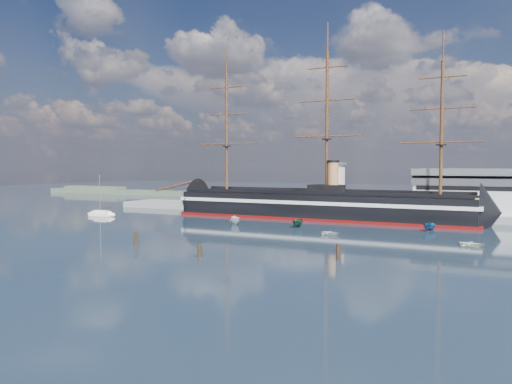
% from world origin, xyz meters
% --- Properties ---
extents(ground, '(600.00, 600.00, 0.00)m').
position_xyz_m(ground, '(0.00, 40.00, 0.00)').
color(ground, '#152330').
rests_on(ground, ground).
extents(quay, '(180.00, 18.00, 2.00)m').
position_xyz_m(quay, '(10.00, 76.00, 0.00)').
color(quay, slate).
rests_on(quay, ground).
extents(quay_tower, '(5.00, 5.00, 15.00)m').
position_xyz_m(quay_tower, '(3.00, 73.00, 9.75)').
color(quay_tower, silver).
rests_on(quay_tower, ground).
extents(shoreline, '(120.00, 10.00, 4.00)m').
position_xyz_m(shoreline, '(-139.23, 135.00, 1.45)').
color(shoreline, '#3F4C38').
rests_on(shoreline, ground).
extents(warship, '(113.02, 17.80, 53.94)m').
position_xyz_m(warship, '(-0.03, 60.00, 4.04)').
color(warship, black).
rests_on(warship, ground).
extents(sailboat, '(8.37, 3.23, 13.06)m').
position_xyz_m(sailboat, '(-62.92, 37.18, 0.83)').
color(sailboat, white).
rests_on(sailboat, ground).
extents(motorboat_a, '(6.90, 5.87, 2.68)m').
position_xyz_m(motorboat_a, '(-13.97, 35.74, 0.00)').
color(motorboat_a, silver).
rests_on(motorboat_a, ground).
extents(motorboat_b, '(1.35, 2.92, 1.32)m').
position_xyz_m(motorboat_b, '(15.30, 27.52, 0.00)').
color(motorboat_b, silver).
rests_on(motorboat_b, ground).
extents(motorboat_c, '(6.57, 2.92, 2.55)m').
position_xyz_m(motorboat_c, '(3.31, 37.63, 0.00)').
color(motorboat_c, '#0E3A24').
rests_on(motorboat_c, ground).
extents(motorboat_d, '(5.38, 5.33, 1.94)m').
position_xyz_m(motorboat_d, '(-18.26, 43.02, 0.00)').
color(motorboat_d, beige).
rests_on(motorboat_d, ground).
extents(motorboat_e, '(1.52, 3.05, 1.37)m').
position_xyz_m(motorboat_e, '(45.38, 24.14, 0.00)').
color(motorboat_e, white).
rests_on(motorboat_e, ground).
extents(motorboat_f, '(6.74, 4.08, 2.54)m').
position_xyz_m(motorboat_f, '(34.93, 44.83, 0.00)').
color(motorboat_f, navy).
rests_on(motorboat_f, ground).
extents(piling_near_left, '(0.64, 0.64, 3.38)m').
position_xyz_m(piling_near_left, '(-15.54, -3.58, 0.00)').
color(piling_near_left, black).
rests_on(piling_near_left, ground).
extents(piling_near_mid, '(0.64, 0.64, 3.09)m').
position_xyz_m(piling_near_mid, '(3.32, -9.51, 0.00)').
color(piling_near_mid, black).
rests_on(piling_near_mid, ground).
extents(piling_near_right, '(0.64, 0.64, 3.35)m').
position_xyz_m(piling_near_right, '(25.59, -1.10, 0.00)').
color(piling_near_right, black).
rests_on(piling_near_right, ground).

